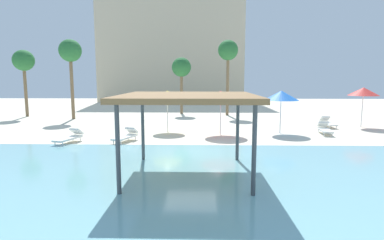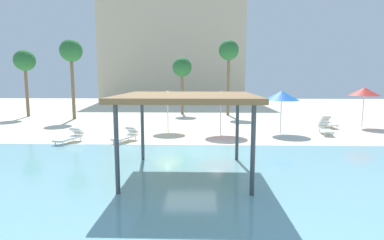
# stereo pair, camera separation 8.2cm
# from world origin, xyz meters

# --- Properties ---
(ground_plane) EXTENTS (80.00, 80.00, 0.00)m
(ground_plane) POSITION_xyz_m (0.00, 0.00, 0.00)
(ground_plane) COLOR beige
(lagoon_water) EXTENTS (44.00, 13.50, 0.04)m
(lagoon_water) POSITION_xyz_m (0.00, -5.25, 0.02)
(lagoon_water) COLOR #7AB7C1
(lagoon_water) RESTS_ON ground
(shade_pavilion) EXTENTS (4.75, 4.75, 2.95)m
(shade_pavilion) POSITION_xyz_m (0.00, -3.49, 2.79)
(shade_pavilion) COLOR #42474C
(shade_pavilion) RESTS_ON ground
(beach_umbrella_yellow_0) EXTENTS (2.01, 2.01, 2.72)m
(beach_umbrella_yellow_0) POSITION_xyz_m (-1.73, 6.00, 2.44)
(beach_umbrella_yellow_0) COLOR silver
(beach_umbrella_yellow_0) RESTS_ON ground
(beach_umbrella_red_1) EXTENTS (2.13, 2.13, 2.88)m
(beach_umbrella_red_1) POSITION_xyz_m (12.25, 8.26, 2.58)
(beach_umbrella_red_1) COLOR silver
(beach_umbrella_red_1) RESTS_ON ground
(beach_umbrella_blue_2) EXTENTS (2.22, 2.22, 2.74)m
(beach_umbrella_blue_2) POSITION_xyz_m (5.63, 5.49, 2.43)
(beach_umbrella_blue_2) COLOR silver
(beach_umbrella_blue_2) RESTS_ON ground
(beach_umbrella_red_3) EXTENTS (2.48, 2.48, 2.76)m
(beach_umbrella_red_3) POSITION_xyz_m (1.72, 4.83, 2.42)
(beach_umbrella_red_3) COLOR silver
(beach_umbrella_red_3) RESTS_ON ground
(lounge_chair_0) EXTENTS (0.60, 1.90, 0.74)m
(lounge_chair_0) POSITION_xyz_m (9.76, 8.10, 0.33)
(lounge_chair_0) COLOR white
(lounge_chair_0) RESTS_ON ground
(lounge_chair_1) EXTENTS (1.21, 1.99, 0.74)m
(lounge_chair_1) POSITION_xyz_m (-3.71, 2.52, 0.33)
(lounge_chair_1) COLOR white
(lounge_chair_1) RESTS_ON ground
(lounge_chair_2) EXTENTS (0.89, 1.97, 0.74)m
(lounge_chair_2) POSITION_xyz_m (8.40, 5.23, 0.33)
(lounge_chair_2) COLOR white
(lounge_chair_2) RESTS_ON ground
(lounge_chair_3) EXTENTS (1.09, 1.99, 0.74)m
(lounge_chair_3) POSITION_xyz_m (-6.72, 2.07, 0.33)
(lounge_chair_3) COLOR white
(lounge_chair_3) RESTS_ON ground
(palm_tree_0) EXTENTS (1.90, 1.90, 6.10)m
(palm_tree_0) POSITION_xyz_m (-15.67, 13.77, 5.01)
(palm_tree_0) COLOR brown
(palm_tree_0) RESTS_ON ground
(palm_tree_1) EXTENTS (1.90, 1.90, 5.58)m
(palm_tree_1) POSITION_xyz_m (-1.42, 16.46, 4.51)
(palm_tree_1) COLOR brown
(palm_tree_1) RESTS_ON ground
(palm_tree_2) EXTENTS (1.90, 1.90, 7.12)m
(palm_tree_2) POSITION_xyz_m (3.06, 15.33, 5.96)
(palm_tree_2) COLOR brown
(palm_tree_2) RESTS_ON ground
(palm_tree_3) EXTENTS (1.90, 1.90, 6.83)m
(palm_tree_3) POSITION_xyz_m (-10.64, 12.13, 5.69)
(palm_tree_3) COLOR brown
(palm_tree_3) RESTS_ON ground
(hotel_block_0) EXTENTS (21.44, 11.44, 16.65)m
(hotel_block_0) POSITION_xyz_m (-3.93, 36.21, 8.33)
(hotel_block_0) COLOR beige
(hotel_block_0) RESTS_ON ground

